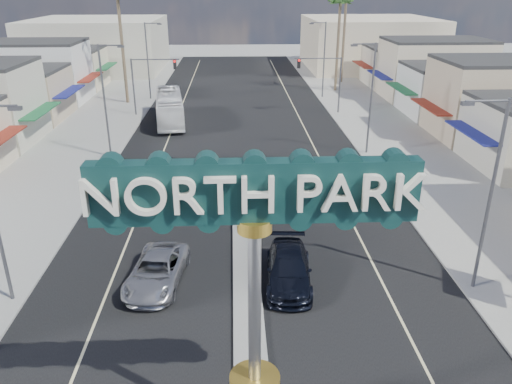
{
  "coord_description": "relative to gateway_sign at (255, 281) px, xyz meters",
  "views": [
    {
      "loc": [
        -0.49,
        -9.36,
        13.28
      ],
      "look_at": [
        0.51,
        12.26,
        4.16
      ],
      "focal_mm": 35.0,
      "sensor_mm": 36.0,
      "label": 1
    }
  ],
  "objects": [
    {
      "name": "ground",
      "position": [
        0.0,
        28.02,
        -5.93
      ],
      "size": [
        160.0,
        160.0,
        0.0
      ],
      "primitive_type": "plane",
      "color": "gray",
      "rests_on": "ground"
    },
    {
      "name": "road",
      "position": [
        0.0,
        28.02,
        -5.92
      ],
      "size": [
        20.0,
        120.0,
        0.01
      ],
      "primitive_type": "cube",
      "color": "black",
      "rests_on": "ground"
    },
    {
      "name": "median_island",
      "position": [
        0.0,
        12.02,
        -5.85
      ],
      "size": [
        1.3,
        30.0,
        0.16
      ],
      "primitive_type": "cube",
      "color": "gray",
      "rests_on": "ground"
    },
    {
      "name": "sidewalk_left",
      "position": [
        -14.0,
        28.02,
        -5.87
      ],
      "size": [
        8.0,
        120.0,
        0.12
      ],
      "primitive_type": "cube",
      "color": "gray",
      "rests_on": "ground"
    },
    {
      "name": "sidewalk_right",
      "position": [
        14.0,
        28.02,
        -5.87
      ],
      "size": [
        8.0,
        120.0,
        0.12
      ],
      "primitive_type": "cube",
      "color": "gray",
      "rests_on": "ground"
    },
    {
      "name": "storefront_row_left",
      "position": [
        -24.0,
        41.02,
        -2.93
      ],
      "size": [
        12.0,
        42.0,
        6.0
      ],
      "primitive_type": "cube",
      "color": "beige",
      "rests_on": "ground"
    },
    {
      "name": "storefront_row_right",
      "position": [
        24.0,
        41.02,
        -2.93
      ],
      "size": [
        12.0,
        42.0,
        6.0
      ],
      "primitive_type": "cube",
      "color": "#B7B29E",
      "rests_on": "ground"
    },
    {
      "name": "backdrop_far_left",
      "position": [
        -22.0,
        73.02,
        -1.93
      ],
      "size": [
        20.0,
        20.0,
        8.0
      ],
      "primitive_type": "cube",
      "color": "#B7B29E",
      "rests_on": "ground"
    },
    {
      "name": "backdrop_far_right",
      "position": [
        22.0,
        73.02,
        -1.93
      ],
      "size": [
        20.0,
        20.0,
        8.0
      ],
      "primitive_type": "cube",
      "color": "beige",
      "rests_on": "ground"
    },
    {
      "name": "gateway_sign",
      "position": [
        0.0,
        0.0,
        0.0
      ],
      "size": [
        8.2,
        1.5,
        9.15
      ],
      "color": "#C0550E",
      "rests_on": "median_island"
    },
    {
      "name": "traffic_signal_left",
      "position": [
        -9.18,
        42.02,
        -1.65
      ],
      "size": [
        5.09,
        0.45,
        6.0
      ],
      "color": "#47474C",
      "rests_on": "ground"
    },
    {
      "name": "traffic_signal_right",
      "position": [
        9.18,
        42.02,
        -1.65
      ],
      "size": [
        5.09,
        0.45,
        6.0
      ],
      "color": "#47474C",
      "rests_on": "ground"
    },
    {
      "name": "streetlight_l_mid",
      "position": [
        -10.43,
        28.02,
        -0.86
      ],
      "size": [
        2.03,
        0.22,
        9.0
      ],
      "color": "#47474C",
      "rests_on": "ground"
    },
    {
      "name": "streetlight_l_far",
      "position": [
        -10.43,
        50.02,
        -0.86
      ],
      "size": [
        2.03,
        0.22,
        9.0
      ],
      "color": "#47474C",
      "rests_on": "ground"
    },
    {
      "name": "streetlight_r_near",
      "position": [
        10.43,
        8.02,
        -0.86
      ],
      "size": [
        2.03,
        0.22,
        9.0
      ],
      "color": "#47474C",
      "rests_on": "ground"
    },
    {
      "name": "streetlight_r_mid",
      "position": [
        10.43,
        28.02,
        -0.86
      ],
      "size": [
        2.03,
        0.22,
        9.0
      ],
      "color": "#47474C",
      "rests_on": "ground"
    },
    {
      "name": "streetlight_r_far",
      "position": [
        10.43,
        50.02,
        -0.86
      ],
      "size": [
        2.03,
        0.22,
        9.0
      ],
      "color": "#47474C",
      "rests_on": "ground"
    },
    {
      "name": "palm_left_far",
      "position": [
        -13.0,
        48.02,
        5.57
      ],
      "size": [
        2.6,
        2.6,
        13.1
      ],
      "color": "brown",
      "rests_on": "ground"
    },
    {
      "name": "palm_right_mid",
      "position": [
        13.0,
        54.02,
        4.67
      ],
      "size": [
        2.6,
        2.6,
        12.1
      ],
      "color": "brown",
      "rests_on": "ground"
    },
    {
      "name": "suv_left",
      "position": [
        -4.25,
        9.1,
        -5.22
      ],
      "size": [
        2.95,
        5.33,
        1.41
      ],
      "primitive_type": "imported",
      "rotation": [
        0.0,
        0.0,
        -0.12
      ],
      "color": "#ADACB1",
      "rests_on": "ground"
    },
    {
      "name": "suv_right",
      "position": [
        2.0,
        8.92,
        -5.18
      ],
      "size": [
        2.48,
        5.29,
        1.49
      ],
      "primitive_type": "imported",
      "rotation": [
        0.0,
        0.0,
        -0.08
      ],
      "color": "black",
      "rests_on": "ground"
    },
    {
      "name": "car_parked_left",
      "position": [
        -5.5,
        21.72,
        -5.05
      ],
      "size": [
        2.48,
        5.32,
        1.76
      ],
      "primitive_type": "imported",
      "rotation": [
        0.0,
        0.0,
        0.08
      ],
      "color": "slate",
      "rests_on": "ground"
    },
    {
      "name": "car_parked_right",
      "position": [
        9.0,
        20.83,
        -5.22
      ],
      "size": [
        1.93,
        4.42,
        1.41
      ],
      "primitive_type": "imported",
      "rotation": [
        0.0,
        0.0,
        -0.1
      ],
      "color": "white",
      "rests_on": "ground"
    },
    {
      "name": "city_bus",
      "position": [
        -7.0,
        39.13,
        -4.42
      ],
      "size": [
        3.96,
        11.06,
        3.01
      ],
      "primitive_type": "imported",
      "rotation": [
        0.0,
        0.0,
        0.13
      ],
      "color": "white",
      "rests_on": "ground"
    }
  ]
}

